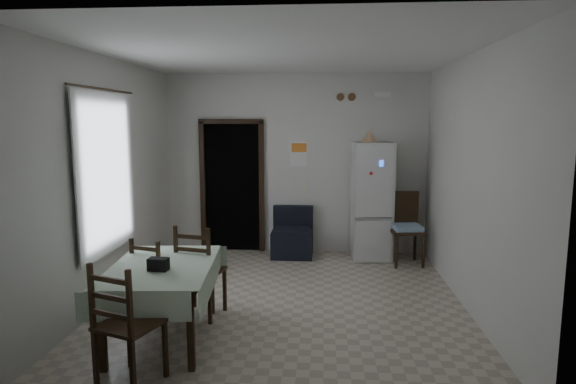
% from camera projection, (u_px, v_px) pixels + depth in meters
% --- Properties ---
extents(ground, '(4.50, 4.50, 0.00)m').
position_uv_depth(ground, '(285.00, 300.00, 5.81)').
color(ground, '#BAAB98').
rests_on(ground, ground).
extents(ceiling, '(4.20, 4.50, 0.02)m').
position_uv_depth(ceiling, '(285.00, 53.00, 5.38)').
color(ceiling, white).
rests_on(ceiling, ground).
extents(wall_back, '(4.20, 0.02, 2.90)m').
position_uv_depth(wall_back, '(296.00, 164.00, 7.81)').
color(wall_back, silver).
rests_on(wall_back, ground).
extents(wall_front, '(4.20, 0.02, 2.90)m').
position_uv_depth(wall_front, '(259.00, 221.00, 3.37)').
color(wall_front, silver).
rests_on(wall_front, ground).
extents(wall_left, '(0.02, 4.50, 2.90)m').
position_uv_depth(wall_left, '(110.00, 180.00, 5.75)').
color(wall_left, silver).
rests_on(wall_left, ground).
extents(wall_right, '(0.02, 4.50, 2.90)m').
position_uv_depth(wall_right, '(469.00, 183.00, 5.44)').
color(wall_right, silver).
rests_on(wall_right, ground).
extents(doorway, '(1.06, 0.52, 2.22)m').
position_uv_depth(doorway, '(235.00, 186.00, 8.15)').
color(doorway, black).
rests_on(doorway, ground).
extents(window_recess, '(0.10, 1.20, 1.60)m').
position_uv_depth(window_recess, '(98.00, 173.00, 5.54)').
color(window_recess, silver).
rests_on(window_recess, ground).
extents(curtain, '(0.02, 1.45, 1.85)m').
position_uv_depth(curtain, '(107.00, 173.00, 5.53)').
color(curtain, silver).
rests_on(curtain, ground).
extents(curtain_rod, '(0.02, 1.60, 0.02)m').
position_uv_depth(curtain_rod, '(103.00, 89.00, 5.39)').
color(curtain_rod, black).
rests_on(curtain_rod, ground).
extents(calendar, '(0.28, 0.02, 0.40)m').
position_uv_depth(calendar, '(299.00, 154.00, 7.77)').
color(calendar, white).
rests_on(calendar, ground).
extents(calendar_image, '(0.24, 0.01, 0.14)m').
position_uv_depth(calendar_image, '(299.00, 148.00, 7.75)').
color(calendar_image, orange).
rests_on(calendar_image, ground).
extents(light_switch, '(0.08, 0.02, 0.12)m').
position_uv_depth(light_switch, '(305.00, 186.00, 7.84)').
color(light_switch, beige).
rests_on(light_switch, ground).
extents(vent_left, '(0.12, 0.03, 0.12)m').
position_uv_depth(vent_left, '(340.00, 97.00, 7.59)').
color(vent_left, brown).
rests_on(vent_left, ground).
extents(vent_right, '(0.12, 0.03, 0.12)m').
position_uv_depth(vent_right, '(352.00, 97.00, 7.58)').
color(vent_right, brown).
rests_on(vent_right, ground).
extents(emergency_light, '(0.25, 0.07, 0.09)m').
position_uv_depth(emergency_light, '(382.00, 95.00, 7.52)').
color(emergency_light, white).
rests_on(emergency_light, ground).
extents(fridge, '(0.64, 0.64, 1.82)m').
position_uv_depth(fridge, '(372.00, 201.00, 7.49)').
color(fridge, silver).
rests_on(fridge, ground).
extents(tan_cone, '(0.25, 0.25, 0.19)m').
position_uv_depth(tan_cone, '(369.00, 136.00, 7.39)').
color(tan_cone, tan).
rests_on(tan_cone, fridge).
extents(navy_seat, '(0.65, 0.63, 0.78)m').
position_uv_depth(navy_seat, '(292.00, 232.00, 7.66)').
color(navy_seat, black).
rests_on(navy_seat, ground).
extents(corner_chair, '(0.53, 0.53, 1.09)m').
position_uv_depth(corner_chair, '(407.00, 229.00, 7.19)').
color(corner_chair, black).
rests_on(corner_chair, ground).
extents(dining_table, '(1.09, 1.54, 0.76)m').
position_uv_depth(dining_table, '(164.00, 302.00, 4.73)').
color(dining_table, '#B1C9AC').
rests_on(dining_table, ground).
extents(black_bag, '(0.19, 0.13, 0.12)m').
position_uv_depth(black_bag, '(158.00, 264.00, 4.50)').
color(black_bag, black).
rests_on(black_bag, dining_table).
extents(dining_chair_far_left, '(0.49, 0.49, 0.92)m').
position_uv_depth(dining_chair_far_left, '(156.00, 277.00, 5.23)').
color(dining_chair_far_left, black).
rests_on(dining_chair_far_left, ground).
extents(dining_chair_far_right, '(0.53, 0.53, 1.04)m').
position_uv_depth(dining_chair_far_right, '(201.00, 270.00, 5.29)').
color(dining_chair_far_right, black).
rests_on(dining_chair_far_right, ground).
extents(dining_chair_near_head, '(0.58, 0.58, 1.05)m').
position_uv_depth(dining_chair_near_head, '(130.00, 322.00, 3.90)').
color(dining_chair_near_head, black).
rests_on(dining_chair_near_head, ground).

